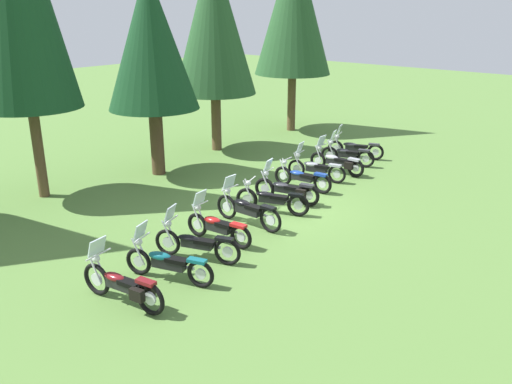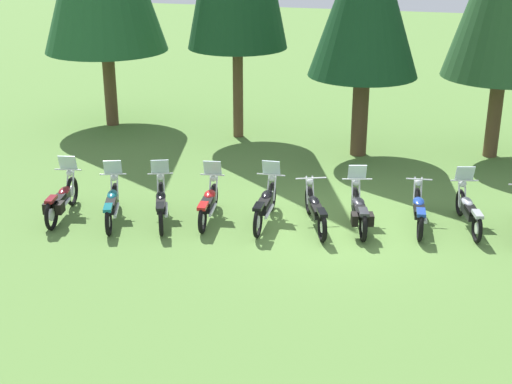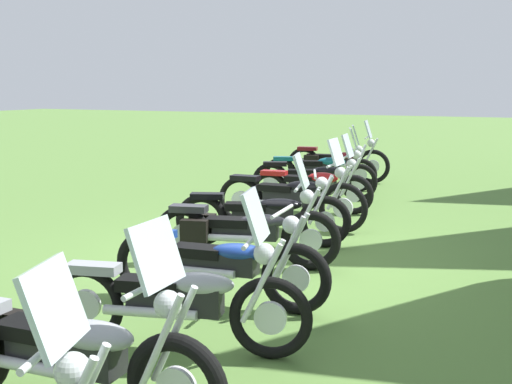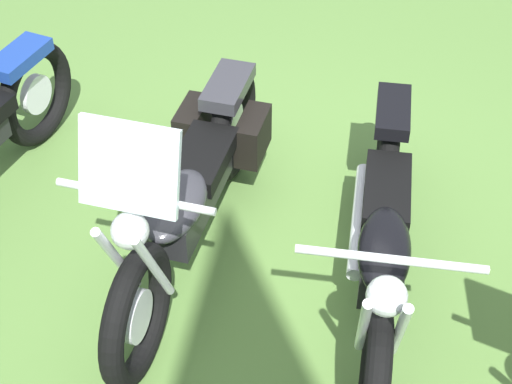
# 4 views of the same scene
# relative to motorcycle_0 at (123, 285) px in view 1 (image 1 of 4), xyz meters

# --- Properties ---
(ground_plane) EXTENTS (80.00, 80.00, 0.00)m
(ground_plane) POSITION_rel_motorcycle_0_xyz_m (6.66, 1.09, -0.47)
(ground_plane) COLOR #547A38
(motorcycle_0) EXTENTS (0.79, 2.28, 1.39)m
(motorcycle_0) POSITION_rel_motorcycle_0_xyz_m (0.00, 0.00, 0.00)
(motorcycle_0) COLOR black
(motorcycle_0) RESTS_ON ground_plane
(motorcycle_1) EXTENTS (0.95, 2.22, 1.35)m
(motorcycle_1) POSITION_rel_motorcycle_0_xyz_m (1.29, 0.11, -0.02)
(motorcycle_1) COLOR black
(motorcycle_1) RESTS_ON ground_plane
(motorcycle_2) EXTENTS (1.00, 2.22, 1.36)m
(motorcycle_2) POSITION_rel_motorcycle_0_xyz_m (2.45, 0.40, -0.02)
(motorcycle_2) COLOR black
(motorcycle_2) RESTS_ON ground_plane
(motorcycle_3) EXTENTS (0.61, 2.14, 1.34)m
(motorcycle_3) POSITION_rel_motorcycle_0_xyz_m (3.55, 0.73, -0.02)
(motorcycle_3) COLOR black
(motorcycle_3) RESTS_ON ground_plane
(motorcycle_4) EXTENTS (0.71, 2.39, 1.38)m
(motorcycle_4) POSITION_rel_motorcycle_0_xyz_m (4.94, 0.91, 0.02)
(motorcycle_4) COLOR black
(motorcycle_4) RESTS_ON ground_plane
(motorcycle_5) EXTENTS (1.08, 2.24, 1.00)m
(motorcycle_5) POSITION_rel_motorcycle_0_xyz_m (6.14, 0.99, -0.04)
(motorcycle_5) COLOR black
(motorcycle_5) RESTS_ON ground_plane
(motorcycle_6) EXTENTS (0.93, 2.22, 1.36)m
(motorcycle_6) POSITION_rel_motorcycle_0_xyz_m (7.17, 1.17, -0.02)
(motorcycle_6) COLOR black
(motorcycle_6) RESTS_ON ground_plane
(motorcycle_7) EXTENTS (0.63, 2.26, 1.00)m
(motorcycle_7) POSITION_rel_motorcycle_0_xyz_m (8.53, 1.59, -0.05)
(motorcycle_7) COLOR black
(motorcycle_7) RESTS_ON ground_plane
(motorcycle_8) EXTENTS (0.78, 2.19, 1.34)m
(motorcycle_8) POSITION_rel_motorcycle_0_xyz_m (9.68, 1.83, -0.02)
(motorcycle_8) COLOR black
(motorcycle_8) RESTS_ON ground_plane
(motorcycle_9) EXTENTS (0.65, 2.32, 1.35)m
(motorcycle_9) POSITION_rel_motorcycle_0_xyz_m (10.91, 1.69, -0.02)
(motorcycle_9) COLOR black
(motorcycle_9) RESTS_ON ground_plane
(motorcycle_10) EXTENTS (0.84, 2.09, 1.36)m
(motorcycle_10) POSITION_rel_motorcycle_0_xyz_m (12.04, 1.97, -0.02)
(motorcycle_10) COLOR black
(motorcycle_10) RESTS_ON ground_plane
(motorcycle_11) EXTENTS (1.02, 2.25, 1.35)m
(motorcycle_11) POSITION_rel_motorcycle_0_xyz_m (13.17, 2.29, -0.03)
(motorcycle_11) COLOR black
(motorcycle_11) RESTS_ON ground_plane
(pine_tree_2) EXTENTS (3.27, 3.27, 7.31)m
(pine_tree_2) POSITION_rel_motorcycle_0_xyz_m (6.47, 6.76, 4.38)
(pine_tree_2) COLOR #4C3823
(pine_tree_2) RESTS_ON ground_plane
(pine_tree_3) EXTENTS (3.45, 3.45, 8.38)m
(pine_tree_3) POSITION_rel_motorcycle_0_xyz_m (10.43, 7.61, 4.93)
(pine_tree_3) COLOR brown
(pine_tree_3) RESTS_ON ground_plane
(pine_tree_4) EXTENTS (3.70, 3.70, 9.14)m
(pine_tree_4) POSITION_rel_motorcycle_0_xyz_m (15.64, 7.47, 5.48)
(pine_tree_4) COLOR brown
(pine_tree_4) RESTS_ON ground_plane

